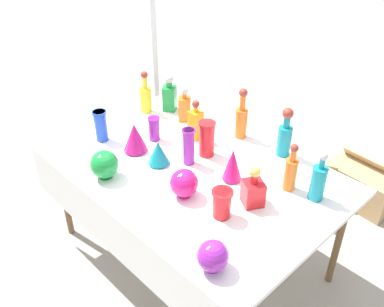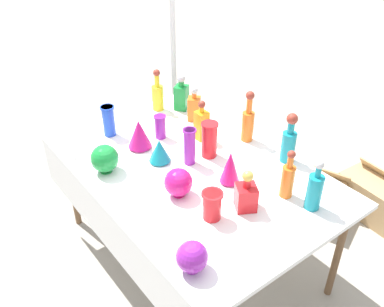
{
  "view_description": "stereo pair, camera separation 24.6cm",
  "coord_description": "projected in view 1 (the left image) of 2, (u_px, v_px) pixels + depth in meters",
  "views": [
    {
      "loc": [
        1.53,
        -1.47,
        2.28
      ],
      "look_at": [
        0.0,
        0.0,
        0.86
      ],
      "focal_mm": 40.0,
      "sensor_mm": 36.0,
      "label": 1
    },
    {
      "loc": [
        1.69,
        -1.28,
        2.28
      ],
      "look_at": [
        0.0,
        0.0,
        0.86
      ],
      "focal_mm": 40.0,
      "sensor_mm": 36.0,
      "label": 2
    }
  ],
  "objects": [
    {
      "name": "slender_vase_1",
      "position": [
        101.0,
        125.0,
        2.8
      ],
      "size": [
        0.09,
        0.09,
        0.21
      ],
      "color": "blue",
      "rests_on": "display_table"
    },
    {
      "name": "tall_bottle_0",
      "position": [
        318.0,
        181.0,
        2.3
      ],
      "size": [
        0.08,
        0.08,
        0.3
      ],
      "color": "teal",
      "rests_on": "display_table"
    },
    {
      "name": "fluted_vase_2",
      "position": [
        135.0,
        137.0,
        2.7
      ],
      "size": [
        0.15,
        0.15,
        0.2
      ],
      "color": "#C61972",
      "rests_on": "display_table"
    },
    {
      "name": "square_decanter_3",
      "position": [
        254.0,
        190.0,
        2.28
      ],
      "size": [
        0.15,
        0.15,
        0.24
      ],
      "color": "red",
      "rests_on": "display_table"
    },
    {
      "name": "price_tag_center",
      "position": [
        134.0,
        217.0,
        2.2
      ],
      "size": [
        0.05,
        0.02,
        0.04
      ],
      "primitive_type": "cube",
      "rotation": [
        -0.21,
        0.0,
        0.25
      ],
      "color": "white",
      "rests_on": "display_table"
    },
    {
      "name": "cardboard_box_behind_right",
      "position": [
        299.0,
        188.0,
        3.42
      ],
      "size": [
        0.58,
        0.56,
        0.37
      ],
      "color": "tan",
      "rests_on": "ground"
    },
    {
      "name": "tall_bottle_3",
      "position": [
        241.0,
        118.0,
        2.82
      ],
      "size": [
        0.08,
        0.08,
        0.36
      ],
      "color": "orange",
      "rests_on": "display_table"
    },
    {
      "name": "square_decanter_1",
      "position": [
        170.0,
        96.0,
        3.16
      ],
      "size": [
        0.13,
        0.13,
        0.28
      ],
      "color": "#198C38",
      "rests_on": "display_table"
    },
    {
      "name": "slender_vase_4",
      "position": [
        189.0,
        146.0,
        2.57
      ],
      "size": [
        0.08,
        0.08,
        0.24
      ],
      "color": "purple",
      "rests_on": "display_table"
    },
    {
      "name": "slender_vase_3",
      "position": [
        154.0,
        128.0,
        2.82
      ],
      "size": [
        0.08,
        0.08,
        0.16
      ],
      "color": "purple",
      "rests_on": "display_table"
    },
    {
      "name": "tall_bottle_1",
      "position": [
        291.0,
        171.0,
        2.37
      ],
      "size": [
        0.07,
        0.07,
        0.3
      ],
      "color": "orange",
      "rests_on": "display_table"
    },
    {
      "name": "ground_plane",
      "position": [
        192.0,
        254.0,
        3.03
      ],
      "size": [
        40.0,
        40.0,
        0.0
      ],
      "primitive_type": "plane",
      "color": "#A0998C"
    },
    {
      "name": "round_bowl_1",
      "position": [
        213.0,
        256.0,
        1.9
      ],
      "size": [
        0.15,
        0.15,
        0.16
      ],
      "color": "purple",
      "rests_on": "display_table"
    },
    {
      "name": "fluted_vase_1",
      "position": [
        158.0,
        153.0,
        2.59
      ],
      "size": [
        0.13,
        0.13,
        0.16
      ],
      "color": "teal",
      "rests_on": "display_table"
    },
    {
      "name": "round_bowl_0",
      "position": [
        184.0,
        183.0,
        2.33
      ],
      "size": [
        0.16,
        0.16,
        0.17
      ],
      "color": "#C61972",
      "rests_on": "display_table"
    },
    {
      "name": "cardboard_box_behind_left",
      "position": [
        361.0,
        186.0,
        3.43
      ],
      "size": [
        0.56,
        0.32,
        0.39
      ],
      "color": "tan",
      "rests_on": "ground"
    },
    {
      "name": "round_bowl_2",
      "position": [
        104.0,
        164.0,
        2.47
      ],
      "size": [
        0.17,
        0.17,
        0.18
      ],
      "color": "#198C38",
      "rests_on": "display_table"
    },
    {
      "name": "fluted_vase_0",
      "position": [
        233.0,
        164.0,
        2.44
      ],
      "size": [
        0.11,
        0.11,
        0.21
      ],
      "color": "#C61972",
      "rests_on": "display_table"
    },
    {
      "name": "display_table",
      "position": [
        187.0,
        177.0,
        2.61
      ],
      "size": [
        1.78,
        1.2,
        0.76
      ],
      "color": "white",
      "rests_on": "ground"
    },
    {
      "name": "square_decanter_2",
      "position": [
        196.0,
        123.0,
        2.82
      ],
      "size": [
        0.08,
        0.08,
        0.28
      ],
      "color": "orange",
      "rests_on": "display_table"
    },
    {
      "name": "canopy_pole",
      "position": [
        155.0,
        60.0,
        3.57
      ],
      "size": [
        0.18,
        0.18,
        2.4
      ],
      "color": "silver",
      "rests_on": "ground"
    },
    {
      "name": "tall_bottle_4",
      "position": [
        285.0,
        135.0,
        2.64
      ],
      "size": [
        0.09,
        0.09,
        0.33
      ],
      "color": "teal",
      "rests_on": "display_table"
    },
    {
      "name": "price_tag_left",
      "position": [
        69.0,
        163.0,
        2.61
      ],
      "size": [
        0.06,
        0.02,
        0.04
      ],
      "primitive_type": "cube",
      "rotation": [
        -0.21,
        0.0,
        0.1
      ],
      "color": "white",
      "rests_on": "display_table"
    },
    {
      "name": "slender_vase_0",
      "position": [
        207.0,
        138.0,
        2.65
      ],
      "size": [
        0.11,
        0.11,
        0.23
      ],
      "color": "red",
      "rests_on": "display_table"
    },
    {
      "name": "square_decanter_0",
      "position": [
        185.0,
        107.0,
        3.04
      ],
      "size": [
        0.12,
        0.12,
        0.25
      ],
      "color": "orange",
      "rests_on": "display_table"
    },
    {
      "name": "slender_vase_2",
      "position": [
        222.0,
        203.0,
        2.19
      ],
      "size": [
        0.11,
        0.11,
        0.16
      ],
      "color": "red",
      "rests_on": "display_table"
    },
    {
      "name": "tall_bottle_2",
      "position": [
        146.0,
        97.0,
        3.14
      ],
      "size": [
        0.08,
        0.08,
        0.32
      ],
      "color": "yellow",
      "rests_on": "display_table"
    }
  ]
}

